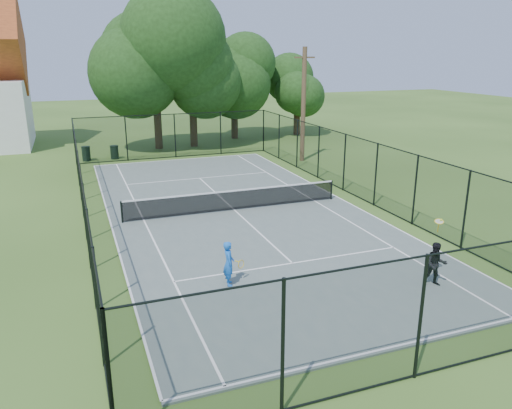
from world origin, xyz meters
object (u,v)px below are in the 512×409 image
object	(u,v)px
trash_bin_right	(114,152)
player_black	(436,264)
player_blue	(229,263)
tennis_net	(234,199)
trash_bin_left	(86,154)
utility_pole	(303,104)

from	to	relation	value
trash_bin_right	player_black	world-z (taller)	player_black
player_blue	player_black	xyz separation A→B (m)	(5.95, -2.28, -0.00)
tennis_net	player_black	world-z (taller)	player_black
trash_bin_left	player_black	xyz separation A→B (m)	(9.27, -23.40, 0.27)
tennis_net	utility_pole	bearing A→B (deg)	49.39
trash_bin_right	utility_pole	xyz separation A→B (m)	(11.73, -4.95, 3.26)
trash_bin_left	utility_pole	bearing A→B (deg)	-20.06
tennis_net	trash_bin_left	distance (m)	15.12
trash_bin_left	player_black	distance (m)	25.17
utility_pole	player_blue	distance (m)	19.36
player_blue	player_black	distance (m)	6.37
player_black	utility_pole	bearing A→B (deg)	76.93
tennis_net	player_black	xyz separation A→B (m)	(3.43, -9.45, 0.19)
trash_bin_right	tennis_net	bearing A→B (deg)	-73.97
utility_pole	trash_bin_right	bearing A→B (deg)	157.09
player_blue	player_black	size ratio (longest dim) A/B	0.70
tennis_net	player_blue	world-z (taller)	player_blue
tennis_net	utility_pole	size ratio (longest dim) A/B	1.38
trash_bin_left	player_black	bearing A→B (deg)	-68.39
utility_pole	player_blue	size ratio (longest dim) A/B	5.14
player_blue	trash_bin_left	bearing A→B (deg)	98.93
player_blue	player_black	world-z (taller)	player_black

